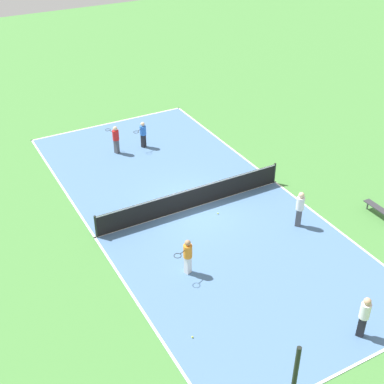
{
  "coord_description": "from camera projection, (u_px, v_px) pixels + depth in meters",
  "views": [
    {
      "loc": [
        10.14,
        18.46,
        14.31
      ],
      "look_at": [
        0.0,
        0.0,
        0.9
      ],
      "focal_mm": 50.0,
      "sensor_mm": 36.0,
      "label": 1
    }
  ],
  "objects": [
    {
      "name": "tennis_ball_far_baseline",
      "position": [
        218.0,
        213.0,
        24.96
      ],
      "size": [
        0.07,
        0.07,
        0.07
      ],
      "primitive_type": "sphere",
      "color": "#CCE033",
      "rests_on": "court_surface"
    },
    {
      "name": "tennis_net",
      "position": [
        192.0,
        198.0,
        25.13
      ],
      "size": [
        9.65,
        0.1,
        1.12
      ],
      "color": "black",
      "rests_on": "court_surface"
    },
    {
      "name": "player_coach_red",
      "position": [
        116.0,
        138.0,
        29.58
      ],
      "size": [
        0.66,
        0.99,
        1.63
      ],
      "rotation": [
        0.0,
        0.0,
        5.1
      ],
      "color": "#4C4C51",
      "rests_on": "court_surface"
    },
    {
      "name": "player_center_orange",
      "position": [
        188.0,
        255.0,
        21.01
      ],
      "size": [
        0.99,
        0.65,
        1.62
      ],
      "rotation": [
        0.0,
        0.0,
        0.37
      ],
      "color": "white",
      "rests_on": "court_surface"
    },
    {
      "name": "ground_plane",
      "position": [
        192.0,
        208.0,
        25.45
      ],
      "size": [
        80.0,
        80.0,
        0.0
      ],
      "primitive_type": "plane",
      "color": "#47843D"
    },
    {
      "name": "bench",
      "position": [
        380.0,
        210.0,
        24.61
      ],
      "size": [
        0.36,
        1.82,
        0.45
      ],
      "rotation": [
        0.0,
        0.0,
        1.57
      ],
      "color": "#333338",
      "rests_on": "ground_plane"
    },
    {
      "name": "tennis_ball_near_net",
      "position": [
        192.0,
        337.0,
        18.6
      ],
      "size": [
        0.07,
        0.07,
        0.07
      ],
      "primitive_type": "sphere",
      "color": "#CCE033",
      "rests_on": "court_surface"
    },
    {
      "name": "court_surface",
      "position": [
        192.0,
        208.0,
        25.45
      ],
      "size": [
        9.85,
        21.52,
        0.02
      ],
      "color": "#4C729E",
      "rests_on": "ground_plane"
    },
    {
      "name": "player_near_white",
      "position": [
        300.0,
        207.0,
        23.68
      ],
      "size": [
        0.51,
        0.51,
        1.76
      ],
      "rotation": [
        0.0,
        0.0,
        2.36
      ],
      "color": "#4C4C51",
      "rests_on": "court_surface"
    },
    {
      "name": "player_near_blue",
      "position": [
        143.0,
        133.0,
        30.22
      ],
      "size": [
        0.98,
        0.72,
        1.54
      ],
      "rotation": [
        0.0,
        0.0,
        0.47
      ],
      "color": "black",
      "rests_on": "court_surface"
    },
    {
      "name": "player_far_white",
      "position": [
        364.0,
        315.0,
        18.18
      ],
      "size": [
        0.49,
        0.49,
        1.74
      ],
      "rotation": [
        0.0,
        0.0,
        5.24
      ],
      "color": "black",
      "rests_on": "court_surface"
    }
  ]
}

